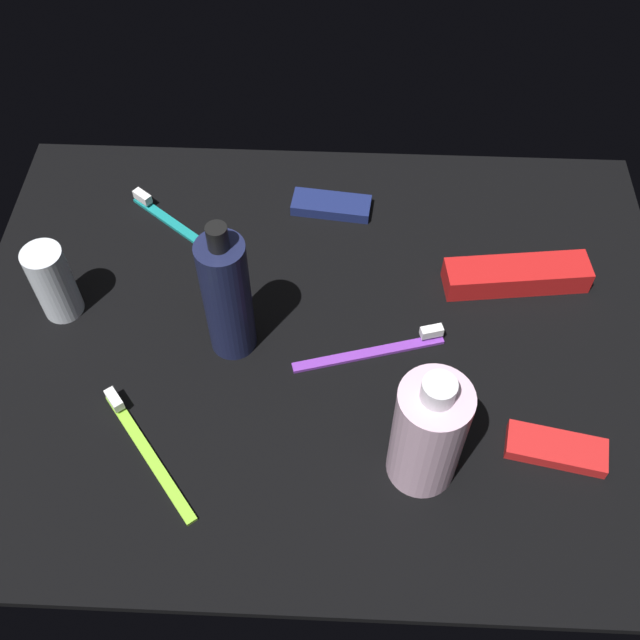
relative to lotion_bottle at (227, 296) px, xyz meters
The scene contains 10 objects.
ground_plane 13.65cm from the lotion_bottle, ahead, with size 84.00×64.00×1.20cm, color black.
lotion_bottle is the anchor object (origin of this frame).
bodywash_bottle 26.01cm from the lotion_bottle, 35.31° to the right, with size 7.14×7.14×16.59cm.
deodorant_stick 21.64cm from the lotion_bottle, 169.46° to the left, with size 4.67×4.67×10.15cm, color silver.
toothbrush_purple 18.66cm from the lotion_bottle, ahead, with size 17.66×6.01×2.10cm.
toothbrush_lime 18.16cm from the lotion_bottle, 119.39° to the right, with size 12.10×14.87×2.10cm.
toothbrush_teal 21.72cm from the lotion_bottle, 118.12° to the left, with size 14.88×12.08×2.10cm.
toothpaste_box_red 35.90cm from the lotion_bottle, 16.73° to the left, with size 17.60×4.40×3.20cm, color red.
snack_bar_red 38.56cm from the lotion_bottle, 19.72° to the right, with size 10.40×4.00×1.50cm, color red.
snack_bar_navy 25.64cm from the lotion_bottle, 64.13° to the left, with size 10.40×4.00×1.50cm, color navy.
Camera 1 is at (2.15, -50.85, 72.80)cm, focal length 42.29 mm.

